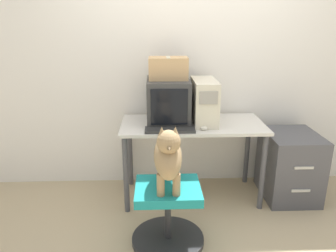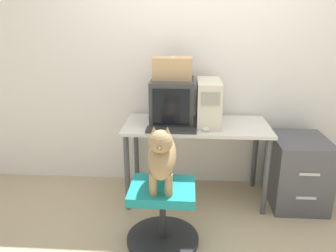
{
  "view_description": "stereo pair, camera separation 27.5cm",
  "coord_description": "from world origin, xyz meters",
  "px_view_note": "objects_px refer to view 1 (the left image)",
  "views": [
    {
      "loc": [
        -0.35,
        -2.63,
        1.71
      ],
      "look_at": [
        -0.25,
        -0.01,
        0.85
      ],
      "focal_mm": 35.0,
      "sensor_mm": 36.0,
      "label": 1
    },
    {
      "loc": [
        -0.08,
        -2.62,
        1.71
      ],
      "look_at": [
        -0.25,
        -0.01,
        0.85
      ],
      "focal_mm": 35.0,
      "sensor_mm": 36.0,
      "label": 2
    }
  ],
  "objects_px": {
    "keyboard": "(170,130)",
    "cardboard_box": "(168,68)",
    "dog": "(168,155)",
    "filing_cabinet": "(289,165)",
    "office_chair": "(168,214)",
    "pc_tower": "(204,101)",
    "crt_monitor": "(168,101)"
  },
  "relations": [
    {
      "from": "keyboard",
      "to": "cardboard_box",
      "type": "distance_m",
      "value": 0.57
    },
    {
      "from": "dog",
      "to": "filing_cabinet",
      "type": "distance_m",
      "value": 1.48
    },
    {
      "from": "office_chair",
      "to": "filing_cabinet",
      "type": "relative_size",
      "value": 0.88
    },
    {
      "from": "filing_cabinet",
      "to": "keyboard",
      "type": "bearing_deg",
      "value": -171.04
    },
    {
      "from": "filing_cabinet",
      "to": "cardboard_box",
      "type": "xyz_separation_m",
      "value": [
        -1.2,
        0.1,
        0.95
      ]
    },
    {
      "from": "keyboard",
      "to": "office_chair",
      "type": "relative_size",
      "value": 0.76
    },
    {
      "from": "pc_tower",
      "to": "cardboard_box",
      "type": "distance_m",
      "value": 0.46
    },
    {
      "from": "office_chair",
      "to": "pc_tower",
      "type": "bearing_deg",
      "value": 63.64
    },
    {
      "from": "dog",
      "to": "keyboard",
      "type": "bearing_deg",
      "value": 85.71
    },
    {
      "from": "keyboard",
      "to": "filing_cabinet",
      "type": "bearing_deg",
      "value": 8.96
    },
    {
      "from": "keyboard",
      "to": "filing_cabinet",
      "type": "xyz_separation_m",
      "value": [
        1.19,
        0.19,
        -0.45
      ]
    },
    {
      "from": "dog",
      "to": "cardboard_box",
      "type": "distance_m",
      "value": 0.95
    },
    {
      "from": "keyboard",
      "to": "office_chair",
      "type": "height_order",
      "value": "keyboard"
    },
    {
      "from": "crt_monitor",
      "to": "filing_cabinet",
      "type": "bearing_deg",
      "value": -4.39
    },
    {
      "from": "pc_tower",
      "to": "filing_cabinet",
      "type": "xyz_separation_m",
      "value": [
        0.86,
        -0.06,
        -0.64
      ]
    },
    {
      "from": "pc_tower",
      "to": "filing_cabinet",
      "type": "height_order",
      "value": "pc_tower"
    },
    {
      "from": "keyboard",
      "to": "dog",
      "type": "height_order",
      "value": "dog"
    },
    {
      "from": "pc_tower",
      "to": "dog",
      "type": "bearing_deg",
      "value": -115.9
    },
    {
      "from": "pc_tower",
      "to": "dog",
      "type": "xyz_separation_m",
      "value": [
        -0.37,
        -0.76,
        -0.21
      ]
    },
    {
      "from": "crt_monitor",
      "to": "office_chair",
      "type": "relative_size",
      "value": 0.82
    },
    {
      "from": "cardboard_box",
      "to": "pc_tower",
      "type": "bearing_deg",
      "value": -5.32
    },
    {
      "from": "keyboard",
      "to": "dog",
      "type": "xyz_separation_m",
      "value": [
        -0.04,
        -0.51,
        -0.02
      ]
    },
    {
      "from": "pc_tower",
      "to": "filing_cabinet",
      "type": "bearing_deg",
      "value": -4.28
    },
    {
      "from": "crt_monitor",
      "to": "pc_tower",
      "type": "height_order",
      "value": "crt_monitor"
    },
    {
      "from": "crt_monitor",
      "to": "cardboard_box",
      "type": "bearing_deg",
      "value": 90.0
    },
    {
      "from": "dog",
      "to": "cardboard_box",
      "type": "bearing_deg",
      "value": 87.58
    },
    {
      "from": "dog",
      "to": "crt_monitor",
      "type": "bearing_deg",
      "value": 87.57
    },
    {
      "from": "pc_tower",
      "to": "dog",
      "type": "height_order",
      "value": "pc_tower"
    },
    {
      "from": "office_chair",
      "to": "dog",
      "type": "bearing_deg",
      "value": -90.0
    },
    {
      "from": "keyboard",
      "to": "cardboard_box",
      "type": "relative_size",
      "value": 1.24
    },
    {
      "from": "crt_monitor",
      "to": "office_chair",
      "type": "distance_m",
      "value": 1.06
    },
    {
      "from": "filing_cabinet",
      "to": "cardboard_box",
      "type": "distance_m",
      "value": 1.53
    }
  ]
}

